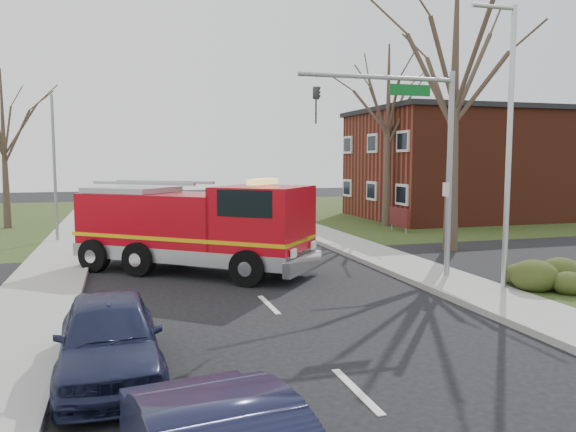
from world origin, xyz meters
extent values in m
plane|color=black|center=(0.00, 0.00, 0.00)|extent=(120.00, 120.00, 0.00)
cube|color=#9D9D97|center=(6.20, 0.00, 0.07)|extent=(2.40, 80.00, 0.15)
cube|color=#9D9D97|center=(-6.20, 0.00, 0.07)|extent=(2.40, 80.00, 0.15)
cube|color=#612617|center=(19.00, 18.00, 3.50)|extent=(15.00, 10.00, 7.00)
cube|color=black|center=(19.00, 18.00, 7.10)|extent=(15.40, 10.40, 0.30)
cube|color=silver|center=(11.45, 18.00, 2.00)|extent=(0.12, 1.40, 1.20)
cube|color=#521315|center=(10.50, 12.50, 0.90)|extent=(0.12, 2.00, 1.00)
cylinder|color=gray|center=(10.50, 11.70, 0.45)|extent=(0.08, 0.08, 0.90)
cylinder|color=gray|center=(10.50, 13.30, 0.45)|extent=(0.08, 0.08, 0.90)
ellipsoid|color=#2E3D16|center=(9.00, -1.00, 0.58)|extent=(2.80, 2.00, 0.90)
cone|color=#3D2E24|center=(9.50, 6.00, 6.00)|extent=(0.64, 0.64, 12.00)
cone|color=#3D2E24|center=(11.00, 15.00, 5.25)|extent=(0.56, 0.56, 10.50)
cone|color=#3D2E24|center=(-10.00, 20.00, 4.50)|extent=(0.44, 0.44, 9.00)
cylinder|color=gray|center=(6.50, 1.50, 3.40)|extent=(0.18, 0.18, 6.80)
cylinder|color=gray|center=(3.90, 1.50, 6.50)|extent=(5.20, 0.14, 0.14)
cube|color=#0C591E|center=(5.00, 1.50, 6.15)|extent=(1.40, 0.06, 0.35)
imported|color=black|center=(1.90, 1.50, 6.15)|extent=(0.22, 0.18, 1.10)
cylinder|color=#B7BABF|center=(7.20, -0.50, 4.20)|extent=(0.16, 0.16, 8.40)
cylinder|color=#B7BABF|center=(6.50, -0.50, 8.30)|extent=(1.40, 0.12, 0.12)
cylinder|color=gray|center=(-6.80, 14.00, 3.50)|extent=(0.14, 0.14, 7.00)
cube|color=#AF0814|center=(-2.42, 6.07, 1.65)|extent=(6.05, 5.64, 2.24)
cube|color=#AF0814|center=(0.72, 3.52, 1.81)|extent=(3.90, 3.90, 2.56)
cube|color=#B7BABF|center=(-1.43, 5.27, 0.75)|extent=(8.22, 7.40, 0.48)
cube|color=#E5B20C|center=(-1.43, 5.27, 1.33)|extent=(8.22, 7.41, 0.13)
cube|color=black|center=(1.64, 2.79, 2.61)|extent=(1.64, 1.99, 0.91)
cube|color=#E5D866|center=(0.72, 3.52, 3.25)|extent=(1.36, 1.56, 0.19)
cylinder|color=black|center=(-0.06, 2.38, 0.59)|extent=(1.15, 1.03, 1.17)
cylinder|color=black|center=(1.68, 4.53, 0.59)|extent=(1.15, 1.03, 1.17)
cylinder|color=black|center=(-4.78, 6.20, 0.59)|extent=(1.15, 1.03, 1.17)
cylinder|color=black|center=(-3.04, 8.35, 0.59)|extent=(1.15, 1.03, 1.17)
imported|color=#1C213F|center=(-4.08, -4.15, 0.77)|extent=(1.96, 4.56, 1.53)
camera|label=1|loc=(-3.78, -14.59, 3.97)|focal=35.00mm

